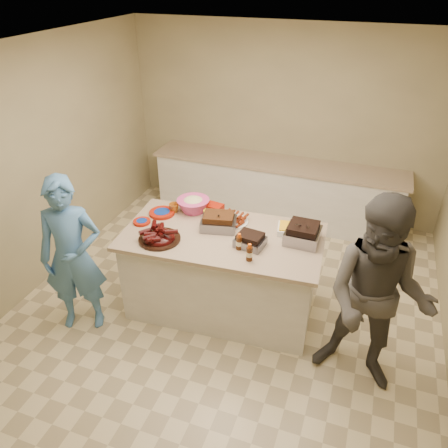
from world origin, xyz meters
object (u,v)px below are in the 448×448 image
(bbq_bottle_a, at_px, (239,249))
(mustard_bottle, at_px, (206,218))
(bbq_bottle_b, at_px, (249,260))
(guest_gray, at_px, (359,376))
(rib_platter, at_px, (160,240))
(plastic_cup, at_px, (174,212))
(guest_blue, at_px, (87,321))
(coleslaw_bowl, at_px, (194,211))
(island, at_px, (222,307))
(roasting_pan, at_px, (302,241))

(bbq_bottle_a, relative_size, mustard_bottle, 1.32)
(bbq_bottle_b, xyz_separation_m, guest_gray, (1.15, -0.14, -0.96))
(rib_platter, bearing_deg, guest_gray, -4.64)
(rib_platter, distance_m, guest_gray, 2.30)
(plastic_cup, relative_size, guest_blue, 0.07)
(coleslaw_bowl, bearing_deg, island, -36.98)
(bbq_bottle_b, bearing_deg, guest_blue, -167.21)
(mustard_bottle, distance_m, guest_gray, 2.17)
(guest_gray, bearing_deg, island, 170.71)
(island, xyz_separation_m, coleslaw_bowl, (-0.47, 0.35, 0.96))
(rib_platter, relative_size, mustard_bottle, 3.21)
(guest_blue, bearing_deg, bbq_bottle_b, -10.57)
(rib_platter, xyz_separation_m, guest_gray, (2.08, -0.17, -0.96))
(coleslaw_bowl, height_order, guest_blue, coleslaw_bowl)
(mustard_bottle, bearing_deg, bbq_bottle_a, -39.88)
(plastic_cup, distance_m, guest_blue, 1.51)
(island, height_order, roasting_pan, roasting_pan)
(rib_platter, bearing_deg, coleslaw_bowl, 82.31)
(rib_platter, bearing_deg, island, 28.11)
(coleslaw_bowl, xyz_separation_m, bbq_bottle_b, (0.85, -0.68, 0.00))
(roasting_pan, xyz_separation_m, bbq_bottle_b, (-0.40, -0.48, 0.00))
(plastic_cup, distance_m, guest_gray, 2.49)
(plastic_cup, bearing_deg, guest_blue, -123.79)
(coleslaw_bowl, distance_m, guest_gray, 2.36)
(bbq_bottle_b, bearing_deg, bbq_bottle_a, 135.85)
(bbq_bottle_b, relative_size, guest_gray, 0.09)
(bbq_bottle_b, relative_size, mustard_bottle, 1.35)
(guest_gray, bearing_deg, roasting_pan, 147.88)
(guest_gray, bearing_deg, coleslaw_bowl, 165.38)
(rib_platter, height_order, plastic_cup, rib_platter)
(mustard_bottle, bearing_deg, plastic_cup, 178.51)
(coleslaw_bowl, bearing_deg, guest_blue, -128.41)
(island, bearing_deg, guest_gray, -20.71)
(rib_platter, height_order, roasting_pan, rib_platter)
(rib_platter, height_order, bbq_bottle_a, bbq_bottle_a)
(coleslaw_bowl, xyz_separation_m, bbq_bottle_a, (0.70, -0.53, 0.00))
(plastic_cup, bearing_deg, guest_gray, -18.37)
(island, relative_size, plastic_cup, 18.08)
(bbq_bottle_b, bearing_deg, guest_gray, -7.03)
(roasting_pan, distance_m, bbq_bottle_a, 0.64)
(island, distance_m, plastic_cup, 1.19)
(guest_gray, bearing_deg, guest_blue, -167.49)
(mustard_bottle, relative_size, plastic_cup, 1.17)
(coleslaw_bowl, bearing_deg, bbq_bottle_b, -38.52)
(mustard_bottle, distance_m, guest_blue, 1.70)
(plastic_cup, bearing_deg, bbq_bottle_a, -26.36)
(bbq_bottle_a, distance_m, bbq_bottle_b, 0.20)
(mustard_bottle, bearing_deg, bbq_bottle_b, -40.86)
(coleslaw_bowl, xyz_separation_m, guest_gray, (1.99, -0.82, -0.96))
(coleslaw_bowl, distance_m, bbq_bottle_b, 1.08)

